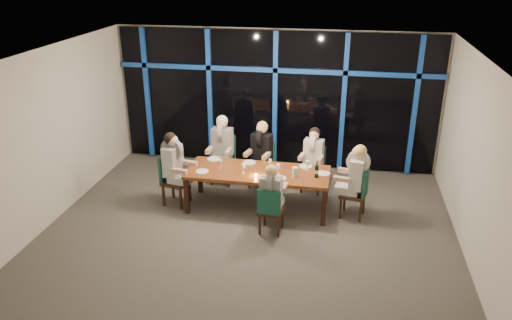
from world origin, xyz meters
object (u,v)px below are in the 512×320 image
object	(u,v)px
chair_end_left	(172,177)
chair_near_mid	(270,208)
wine_bottle	(317,171)
dining_table	(258,174)
chair_far_right	(313,166)
diner_end_left	(174,158)
diner_near_mid	(272,188)
diner_far_right	(313,151)
chair_far_left	(223,157)
diner_far_mid	(261,145)
water_pitcher	(295,172)
chair_far_mid	(263,161)
diner_far_left	(222,140)
diner_end_right	(355,170)
chair_end_right	(358,190)

from	to	relation	value
chair_end_left	chair_near_mid	distance (m)	2.15
chair_end_left	wine_bottle	bearing A→B (deg)	-79.46
chair_end_left	dining_table	bearing A→B (deg)	-76.11
chair_far_right	diner_end_left	bearing A→B (deg)	-146.53
diner_end_left	diner_near_mid	distance (m)	2.05
diner_far_right	wine_bottle	world-z (taller)	diner_far_right
chair_far_left	diner_far_right	size ratio (longest dim) A/B	1.12
chair_far_left	diner_far_mid	world-z (taller)	diner_far_mid
chair_near_mid	diner_near_mid	world-z (taller)	diner_near_mid
diner_near_mid	wine_bottle	world-z (taller)	diner_near_mid
water_pitcher	chair_near_mid	bearing A→B (deg)	-116.85
chair_far_mid	chair_near_mid	xyz separation A→B (m)	(0.45, -1.87, -0.05)
diner_far_left	wine_bottle	distance (m)	2.25
diner_end_left	diner_end_right	xyz separation A→B (m)	(3.29, 0.10, -0.02)
dining_table	chair_end_right	bearing A→B (deg)	-0.93
dining_table	chair_end_left	world-z (taller)	chair_end_left
chair_far_left	diner_end_left	distance (m)	1.38
diner_far_left	chair_end_right	bearing A→B (deg)	-17.23
diner_end_left	wine_bottle	bearing A→B (deg)	-79.13
diner_far_left	diner_far_right	bearing A→B (deg)	1.03
chair_far_right	diner_far_left	bearing A→B (deg)	-169.54
chair_far_left	wine_bottle	bearing A→B (deg)	-27.19
chair_near_mid	diner_end_left	world-z (taller)	diner_end_left
wine_bottle	chair_far_mid	bearing A→B (deg)	137.05
diner_far_left	wine_bottle	xyz separation A→B (m)	(1.98, -1.05, -0.07)
diner_far_left	chair_far_left	bearing A→B (deg)	90.00
dining_table	chair_far_left	bearing A→B (deg)	131.11
dining_table	chair_end_right	distance (m)	1.83
chair_far_mid	diner_near_mid	distance (m)	1.87
chair_near_mid	wine_bottle	bearing A→B (deg)	-125.57
chair_end_right	water_pitcher	bearing A→B (deg)	-73.74
chair_near_mid	diner_near_mid	bearing A→B (deg)	-90.00
chair_end_left	diner_far_right	bearing A→B (deg)	-58.20
wine_bottle	water_pitcher	bearing A→B (deg)	-172.21
diner_near_mid	diner_far_right	bearing A→B (deg)	-102.27
dining_table	diner_near_mid	world-z (taller)	diner_near_mid
diner_far_right	chair_end_right	bearing A→B (deg)	-36.88
chair_far_left	chair_end_right	distance (m)	2.93
diner_end_left	water_pitcher	world-z (taller)	diner_end_left
chair_end_right	diner_far_right	bearing A→B (deg)	-126.14
dining_table	diner_far_left	bearing A→B (deg)	133.62
dining_table	diner_far_left	size ratio (longest dim) A/B	2.71
chair_far_right	diner_end_right	size ratio (longest dim) A/B	0.98
diner_far_mid	diner_end_left	size ratio (longest dim) A/B	0.97
chair_end_right	water_pitcher	size ratio (longest dim) A/B	5.01
water_pitcher	chair_far_mid	bearing A→B (deg)	121.19
chair_far_right	chair_end_left	distance (m)	2.80
diner_far_mid	water_pitcher	bearing A→B (deg)	-39.48
chair_near_mid	chair_far_left	bearing A→B (deg)	-50.75
water_pitcher	chair_end_left	bearing A→B (deg)	175.57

